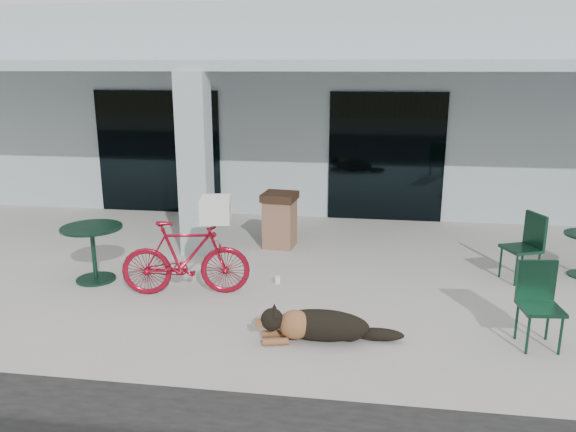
% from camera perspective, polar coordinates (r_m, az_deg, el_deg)
% --- Properties ---
extents(ground, '(80.00, 80.00, 0.00)m').
position_cam_1_polar(ground, '(7.73, -3.32, -9.48)').
color(ground, '#A9A8A0').
rests_on(ground, ground).
extents(building, '(22.00, 7.00, 4.50)m').
position_cam_1_polar(building, '(15.49, 2.99, 11.42)').
color(building, '#9EAAB3').
rests_on(building, ground).
extents(storefront_glass_left, '(2.80, 0.06, 2.70)m').
position_cam_1_polar(storefront_glass_left, '(12.88, -13.02, 6.33)').
color(storefront_glass_left, black).
rests_on(storefront_glass_left, ground).
extents(storefront_glass_right, '(2.40, 0.06, 2.70)m').
position_cam_1_polar(storefront_glass_right, '(12.02, 9.93, 5.89)').
color(storefront_glass_right, black).
rests_on(storefront_glass_right, ground).
extents(column, '(0.50, 0.50, 3.12)m').
position_cam_1_polar(column, '(9.79, -9.40, 5.13)').
color(column, '#9EAAB3').
rests_on(column, ground).
extents(overhang, '(22.00, 2.80, 0.18)m').
position_cam_1_polar(overhang, '(10.59, 0.45, 15.03)').
color(overhang, '#9EAAB3').
rests_on(overhang, column).
extents(bicycle, '(1.89, 0.86, 1.10)m').
position_cam_1_polar(bicycle, '(8.16, -10.36, -4.22)').
color(bicycle, maroon).
rests_on(bicycle, ground).
extents(laundry_basket, '(0.51, 0.62, 0.33)m').
position_cam_1_polar(laundry_basket, '(7.91, -7.36, 0.68)').
color(laundry_basket, white).
rests_on(laundry_basket, bicycle).
extents(dog, '(1.37, 0.73, 0.44)m').
position_cam_1_polar(dog, '(6.85, 3.48, -10.82)').
color(dog, black).
rests_on(dog, ground).
extents(cup_near_dog, '(0.10, 0.10, 0.11)m').
position_cam_1_polar(cup_near_dog, '(8.59, -1.08, -6.50)').
color(cup_near_dog, white).
rests_on(cup_near_dog, ground).
extents(cafe_table_near, '(0.98, 0.98, 0.86)m').
position_cam_1_polar(cafe_table_near, '(9.08, -19.13, -3.64)').
color(cafe_table_near, '#113323').
rests_on(cafe_table_near, ground).
extents(cafe_chair_far_a, '(0.50, 0.54, 1.00)m').
position_cam_1_polar(cafe_chair_far_a, '(7.19, 24.28, -8.44)').
color(cafe_chair_far_a, '#113323').
rests_on(cafe_chair_far_a, ground).
extents(cafe_chair_far_b, '(0.66, 0.64, 1.05)m').
position_cam_1_polar(cafe_chair_far_b, '(9.26, 22.59, -2.98)').
color(cafe_chair_far_b, '#113323').
rests_on(cafe_chair_far_b, ground).
extents(trash_receptacle, '(0.65, 0.65, 1.00)m').
position_cam_1_polar(trash_receptacle, '(10.18, -0.84, -0.40)').
color(trash_receptacle, brown).
rests_on(trash_receptacle, ground).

